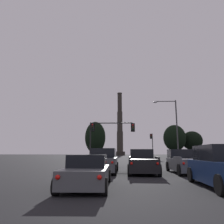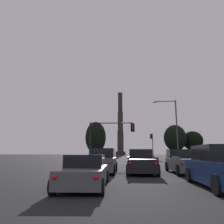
# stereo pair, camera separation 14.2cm
# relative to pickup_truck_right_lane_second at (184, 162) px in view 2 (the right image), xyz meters

# --- Properties ---
(pickup_truck_right_lane_second) EXTENTS (2.33, 5.56, 1.82)m
(pickup_truck_right_lane_second) POSITION_rel_pickup_truck_right_lane_second_xyz_m (0.00, 0.00, 0.00)
(pickup_truck_right_lane_second) COLOR #4C4F54
(pickup_truck_right_lane_second) RESTS_ON ground_plane
(pickup_truck_center_lane_second) EXTENTS (2.43, 5.59, 1.82)m
(pickup_truck_center_lane_second) POSITION_rel_pickup_truck_right_lane_second_xyz_m (-3.29, -0.28, 0.00)
(pickup_truck_center_lane_second) COLOR black
(pickup_truck_center_lane_second) RESTS_ON ground_plane
(sedan_left_lane_front) EXTENTS (2.08, 4.74, 1.43)m
(sedan_left_lane_front) POSITION_rel_pickup_truck_right_lane_second_xyz_m (-6.37, 6.65, -0.14)
(sedan_left_lane_front) COLOR navy
(sedan_left_lane_front) RESTS_ON ground_plane
(sedan_left_lane_third) EXTENTS (2.08, 4.74, 1.43)m
(sedan_left_lane_third) POSITION_rel_pickup_truck_right_lane_second_xyz_m (-6.43, -7.44, -0.14)
(sedan_left_lane_third) COLOR #4C4F54
(sedan_left_lane_third) RESTS_ON ground_plane
(suv_right_lane_third) EXTENTS (2.28, 4.97, 1.86)m
(suv_right_lane_third) POSITION_rel_pickup_truck_right_lane_second_xyz_m (-0.36, -7.34, 0.09)
(suv_right_lane_third) COLOR navy
(suv_right_lane_third) RESTS_ON ground_plane
(suv_left_lane_second) EXTENTS (2.16, 4.93, 1.86)m
(suv_left_lane_second) POSITION_rel_pickup_truck_right_lane_second_xyz_m (-6.26, -0.24, 0.09)
(suv_left_lane_second) COLOR #4C4F54
(suv_left_lane_second) RESTS_ON ground_plane
(traffic_light_far_right) EXTENTS (0.78, 0.50, 6.37)m
(traffic_light_far_right) POSITION_rel_pickup_truck_right_lane_second_xyz_m (2.73, 37.66, 3.36)
(traffic_light_far_right) COLOR black
(traffic_light_far_right) RESTS_ON ground_plane
(traffic_light_overhead_left) EXTENTS (6.62, 0.50, 5.90)m
(traffic_light_overhead_left) POSITION_rel_pickup_truck_right_lane_second_xyz_m (-7.17, 13.76, 3.76)
(traffic_light_overhead_left) COLOR black
(traffic_light_overhead_left) RESTS_ON ground_plane
(street_lamp) EXTENTS (3.61, 0.36, 9.69)m
(street_lamp) POSITION_rel_pickup_truck_right_lane_second_xyz_m (3.14, 16.21, 5.09)
(street_lamp) COLOR #38383A
(street_lamp) RESTS_ON ground_plane
(smokestack) EXTENTS (6.88, 6.88, 44.55)m
(smokestack) POSITION_rel_pickup_truck_right_lane_second_xyz_m (-5.91, 135.71, 16.70)
(smokestack) COLOR #2B2722
(smokestack) RESTS_ON ground_plane
(treeline_right_mid) EXTENTS (9.09, 8.18, 15.46)m
(treeline_right_mid) POSITION_rel_pickup_truck_right_lane_second_xyz_m (-16.52, 79.40, 7.64)
(treeline_right_mid) COLOR black
(treeline_right_mid) RESTS_ON ground_plane
(treeline_center_left) EXTENTS (8.85, 7.96, 10.92)m
(treeline_center_left) POSITION_rel_pickup_truck_right_lane_second_xyz_m (25.51, 78.44, 6.07)
(treeline_center_left) COLOR black
(treeline_center_left) RESTS_ON ground_plane
(treeline_center_right) EXTENTS (9.28, 8.35, 13.30)m
(treeline_center_right) POSITION_rel_pickup_truck_right_lane_second_xyz_m (17.37, 75.22, 7.00)
(treeline_center_right) COLOR black
(treeline_center_right) RESTS_ON ground_plane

